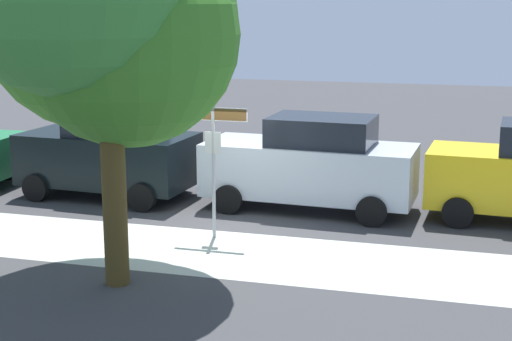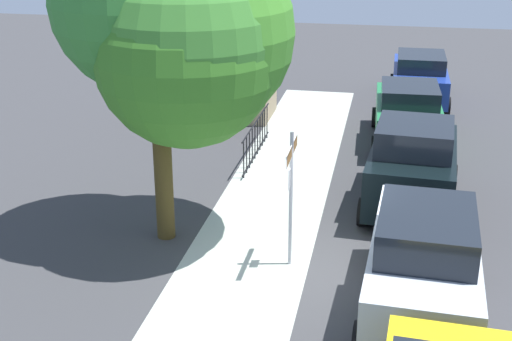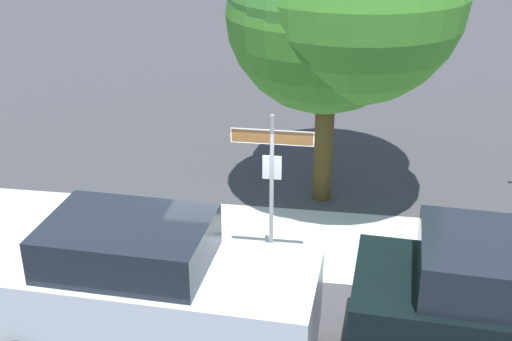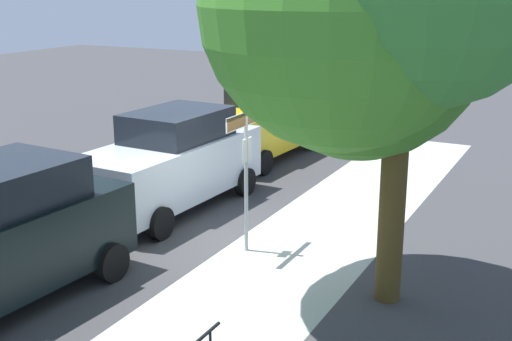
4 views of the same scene
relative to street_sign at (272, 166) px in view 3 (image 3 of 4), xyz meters
name	(u,v)px [view 3 (image 3 of 4)]	position (x,y,z in m)	size (l,w,h in m)	color
ground_plane	(259,277)	(-0.16, -0.40, -1.92)	(60.00, 60.00, 0.00)	#38383A
sidewalk_strip	(375,247)	(1.84, 0.90, -1.92)	(24.00, 2.60, 0.00)	#A7AEA2
street_sign	(272,166)	(0.00, 0.00, 0.00)	(1.37, 0.07, 2.82)	#9EA0A5
car_silver	(147,291)	(-1.41, -2.54, -0.88)	(4.70, 2.20, 2.10)	silver
car_black	(504,316)	(3.40, -2.41, -0.87)	(4.16, 2.38, 2.14)	black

